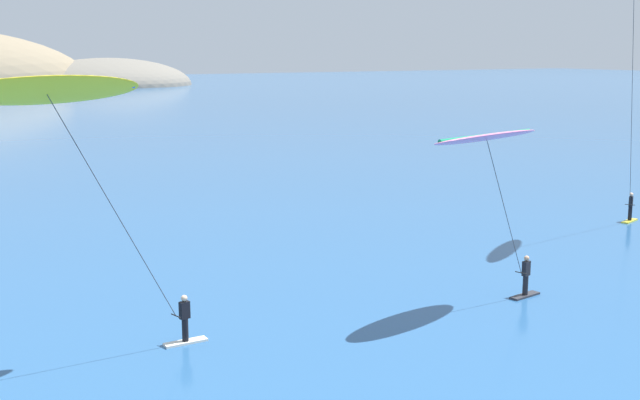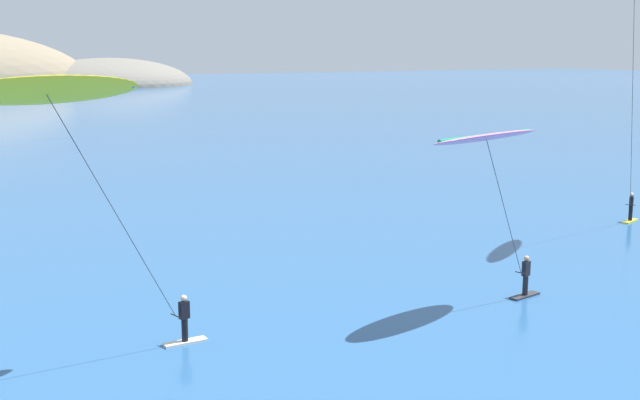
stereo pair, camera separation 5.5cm
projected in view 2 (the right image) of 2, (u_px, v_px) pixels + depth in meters
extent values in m
ellipsoid|color=slate|center=(109.00, 85.00, 220.98)|extent=(46.29, 43.08, 15.01)
cube|color=yellow|center=(630.00, 221.00, 46.51)|extent=(1.55, 0.85, 0.08)
cylinder|color=black|center=(630.00, 214.00, 46.42)|extent=(0.22, 0.22, 0.80)
cube|color=black|center=(631.00, 202.00, 46.29)|extent=(0.39, 0.35, 0.60)
sphere|color=beige|center=(632.00, 195.00, 46.22)|extent=(0.22, 0.22, 0.22)
cylinder|color=black|center=(630.00, 205.00, 46.01)|extent=(0.32, 0.49, 0.04)
cylinder|color=#333338|center=(632.00, 96.00, 42.72)|extent=(4.20, 2.61, 12.71)
cube|color=silver|center=(185.00, 342.00, 27.30)|extent=(1.50, 0.41, 0.08)
cylinder|color=black|center=(185.00, 330.00, 27.22)|extent=(0.22, 0.22, 0.80)
cube|color=black|center=(184.00, 310.00, 27.09)|extent=(0.38, 0.27, 0.60)
sphere|color=beige|center=(184.00, 298.00, 27.01)|extent=(0.22, 0.22, 0.22)
cylinder|color=black|center=(175.00, 316.00, 26.88)|extent=(0.17, 0.54, 0.04)
ellipsoid|color=yellow|center=(46.00, 90.00, 22.75)|extent=(6.06, 2.62, 1.03)
cylinder|color=#1432E0|center=(46.00, 88.00, 22.74)|extent=(5.51, 1.45, 0.16)
cylinder|color=#333338|center=(116.00, 214.00, 24.82)|extent=(3.95, 0.95, 7.56)
cube|color=#2D2D33|center=(525.00, 296.00, 32.43)|extent=(1.54, 0.63, 0.08)
cylinder|color=black|center=(525.00, 285.00, 32.35)|extent=(0.22, 0.22, 0.80)
cube|color=black|center=(526.00, 268.00, 32.22)|extent=(0.38, 0.27, 0.60)
sphere|color=tan|center=(527.00, 258.00, 32.14)|extent=(0.22, 0.22, 0.22)
cylinder|color=black|center=(521.00, 273.00, 32.01)|extent=(0.16, 0.54, 0.04)
ellipsoid|color=pink|center=(487.00, 137.00, 29.15)|extent=(6.02, 2.96, 0.64)
cylinder|color=#14895B|center=(487.00, 136.00, 29.14)|extent=(5.39, 1.41, 0.16)
cylinder|color=#333338|center=(505.00, 210.00, 30.59)|extent=(2.65, 0.65, 5.56)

